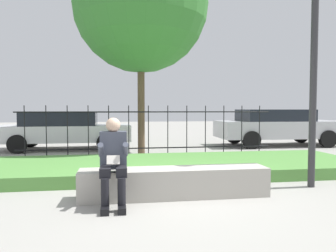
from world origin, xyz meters
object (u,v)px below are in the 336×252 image
stone_bench (175,184)px  car_parked_left (65,129)px  street_lamp (315,29)px  person_seated_reader (113,158)px  tree_behind_fence (141,5)px  car_parked_right (277,126)px

stone_bench → car_parked_left: size_ratio=0.68×
street_lamp → person_seated_reader: bearing=-170.5°
stone_bench → tree_behind_fence: bearing=91.8°
car_parked_right → car_parked_left: 7.72m
car_parked_right → tree_behind_fence: 6.60m
stone_bench → street_lamp: (2.51, 0.28, 2.57)m
car_parked_left → tree_behind_fence: tree_behind_fence is taller
car_parked_right → tree_behind_fence: bearing=-162.7°
car_parked_right → tree_behind_fence: (-5.22, -1.49, 3.76)m
car_parked_right → car_parked_left: bearing=-178.9°
car_parked_right → street_lamp: size_ratio=1.00×
stone_bench → street_lamp: bearing=6.4°
person_seated_reader → tree_behind_fence: 6.56m
person_seated_reader → car_parked_left: car_parked_left is taller
car_parked_left → street_lamp: 8.36m
street_lamp → car_parked_right: bearing=67.6°
person_seated_reader → car_parked_right: 9.05m
person_seated_reader → stone_bench: bearing=17.4°
stone_bench → tree_behind_fence: 6.58m
person_seated_reader → tree_behind_fence: size_ratio=0.19×
person_seated_reader → street_lamp: street_lamp is taller
car_parked_right → tree_behind_fence: tree_behind_fence is taller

